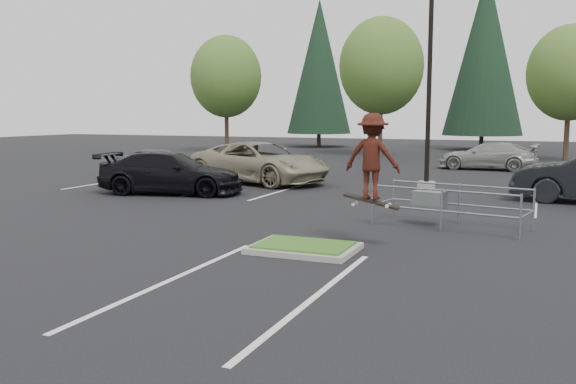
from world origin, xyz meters
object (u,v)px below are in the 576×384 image
at_px(decid_b, 381,69).
at_px(skateboarder, 372,157).
at_px(conif_b, 485,53).
at_px(light_pole, 430,71).
at_px(conif_a, 319,67).
at_px(car_far_silver, 488,156).
at_px(car_l_black, 170,173).
at_px(car_l_tan, 259,162).
at_px(decid_a, 226,79).
at_px(cart_corral, 434,200).
at_px(decid_c, 570,76).
at_px(car_l_grey, 160,163).

bearing_deg(decid_b, skateboarder, -76.28).
bearing_deg(skateboarder, conif_b, -86.06).
bearing_deg(conif_b, light_pole, -88.99).
distance_m(conif_a, car_far_silver, 25.07).
height_order(conif_a, car_l_black, conif_a).
bearing_deg(conif_b, car_l_tan, -102.63).
bearing_deg(conif_a, car_l_black, -79.70).
height_order(decid_a, decid_b, decid_b).
xyz_separation_m(conif_a, car_far_silver, (16.02, -18.21, -6.37)).
height_order(decid_b, cart_corral, decid_b).
bearing_deg(decid_a, car_far_silver, -22.37).
bearing_deg(decid_a, decid_c, -0.48).
distance_m(car_l_black, car_far_silver, 17.86).
xyz_separation_m(conif_b, car_l_black, (-8.00, -33.50, -7.08)).
height_order(light_pole, car_l_black, light_pole).
bearing_deg(decid_a, car_l_grey, -70.65).
bearing_deg(cart_corral, car_l_black, 175.39).
height_order(decid_a, car_l_grey, decid_a).
relative_size(conif_b, car_l_black, 2.74).
distance_m(decid_c, car_l_grey, 25.74).
bearing_deg(decid_b, car_far_silver, -47.45).
bearing_deg(conif_a, car_l_grey, -84.99).
bearing_deg(car_l_tan, conif_b, 4.09).
xyz_separation_m(conif_a, car_l_grey, (2.50, -28.50, -6.40)).
xyz_separation_m(conif_a, car_l_black, (6.00, -33.00, -6.33)).
bearing_deg(decid_b, light_pole, -70.65).
height_order(decid_c, skateboarder, decid_c).
xyz_separation_m(decid_b, decid_c, (12.00, -0.70, -0.79)).
distance_m(decid_a, decid_b, 12.02).
bearing_deg(cart_corral, light_pole, 112.76).
bearing_deg(decid_c, decid_a, 179.52).
height_order(cart_corral, car_l_grey, car_l_grey).
bearing_deg(car_far_silver, car_l_tan, -36.23).
xyz_separation_m(cart_corral, car_l_tan, (-8.57, 7.41, 0.19)).
bearing_deg(skateboarder, cart_corral, -103.60).
height_order(cart_corral, car_far_silver, car_far_silver).
bearing_deg(light_pole, decid_a, 135.75).
bearing_deg(car_l_grey, decid_c, -44.92).
distance_m(conif_a, skateboarder, 42.17).
height_order(conif_b, car_l_black, conif_b).
bearing_deg(conif_a, cart_corral, -65.89).
relative_size(light_pole, decid_c, 1.21).
xyz_separation_m(light_pole, skateboarder, (0.70, -11.00, -2.57)).
distance_m(decid_a, skateboarder, 35.00).
xyz_separation_m(decid_c, car_far_silver, (-3.98, -8.04, -4.53)).
bearing_deg(car_l_tan, skateboarder, -127.03).
bearing_deg(conif_a, conif_b, 2.05).
height_order(decid_c, conif_b, conif_b).
distance_m(skateboarder, car_l_grey, 16.53).
distance_m(cart_corral, car_far_silver, 17.70).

